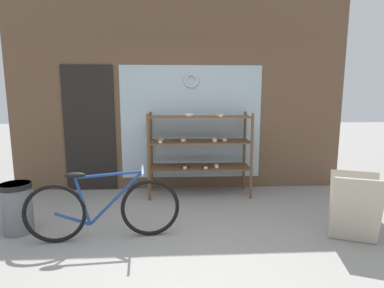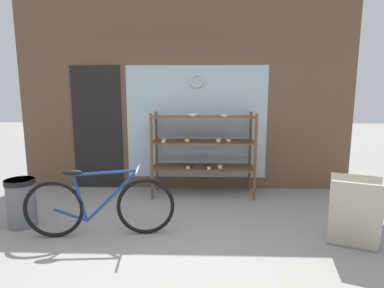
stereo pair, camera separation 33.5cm
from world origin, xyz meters
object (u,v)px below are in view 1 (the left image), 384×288
Objects in this scene: bicycle at (103,209)px; sandwich_board at (355,208)px; display_case at (199,144)px; trash_bin at (17,206)px.

bicycle is 2.24× the size of sandwich_board.
display_case is 2.71× the size of trash_bin.
bicycle is 2.77m from sandwich_board.
sandwich_board is at bearing -46.77° from display_case.
sandwich_board is at bearing -6.33° from trash_bin.
bicycle is at bearing -12.05° from trash_bin.
display_case is at bearing 44.74° from bicycle.
sandwich_board is (2.77, -0.20, 0.03)m from bicycle.
display_case reaches higher than trash_bin.
display_case is 2.14× the size of sandwich_board.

